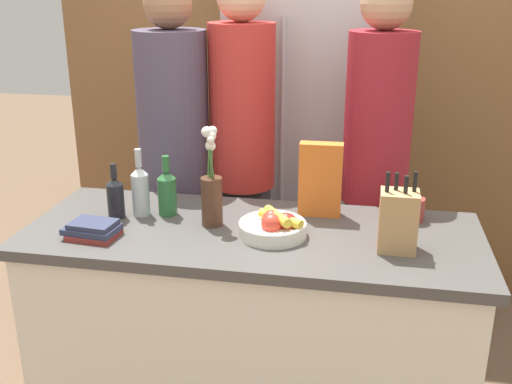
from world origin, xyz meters
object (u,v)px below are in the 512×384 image
Objects in this scene: person_in_blue at (242,149)px; person_in_red_tee at (375,162)px; bottle_oil at (115,196)px; bottle_wine at (140,189)px; person_at_sink at (175,156)px; refrigerator at (300,137)px; flower_vase at (212,190)px; bottle_vinegar at (167,192)px; fruit_bowl at (274,226)px; coffee_mug at (411,209)px; book_stack at (93,230)px; cereal_box at (320,180)px; knife_block at (398,221)px.

person_in_blue reaches higher than person_in_red_tee.
bottle_wine reaches higher than bottle_oil.
person_in_blue is (0.30, 0.08, 0.03)m from person_at_sink.
refrigerator is 1.08× the size of person_in_blue.
bottle_wine is at bearing -112.16° from person_in_blue.
person_at_sink is at bearing 120.84° from flower_vase.
person_at_sink is 0.91m from person_in_red_tee.
flower_vase is at bearing -19.54° from bottle_vinegar.
person_at_sink reaches higher than fruit_bowl.
person_in_blue is at bearing 58.05° from bottle_oil.
coffee_mug is 0.40m from person_in_red_tee.
refrigerator is at bearing 131.84° from person_in_red_tee.
coffee_mug reaches higher than book_stack.
cereal_box is (0.38, 0.17, 0.01)m from flower_vase.
refrigerator is 1.10× the size of person_at_sink.
knife_block reaches higher than bottle_vinegar.
book_stack is (-1.12, -0.38, -0.02)m from coffee_mug.
knife_block is 2.18× the size of coffee_mug.
person_in_red_tee is (0.35, 0.61, 0.08)m from fruit_bowl.
book_stack is 0.11× the size of person_in_blue.
knife_block is at bearing -68.92° from refrigerator.
bottle_wine is at bearing -165.74° from bottle_vinegar.
cereal_box is 0.43m from person_in_red_tee.
bottle_wine is at bearing 25.09° from bottle_oil.
knife_block is (0.42, -0.03, 0.07)m from fruit_bowl.
book_stack is at bearing -90.44° from person_at_sink.
knife_block is 1.04× the size of bottle_wine.
refrigerator is at bearing 66.17° from book_stack.
person_at_sink is (-0.12, 0.45, 0.01)m from bottle_vinegar.
coffee_mug is 0.07× the size of person_at_sink.
knife_block is at bearing -5.62° from bottle_oil.
refrigerator is 1.19m from bottle_wine.
refrigerator reaches higher than flower_vase.
knife_block is 1.29× the size of bottle_oil.
knife_block is at bearing -11.03° from bottle_vinegar.
bottle_vinegar is (-0.39, -1.06, 0.03)m from refrigerator.
bottle_wine is (-0.49, -1.08, 0.04)m from refrigerator.
refrigerator reaches higher than fruit_bowl.
fruit_bowl is 0.43m from knife_block.
bottle_oil is 0.70m from person_in_blue.
knife_block is 1.06m from book_stack.
person_in_red_tee reaches higher than knife_block.
refrigerator reaches higher than person_in_red_tee.
cereal_box is at bearing -111.65° from person_in_red_tee.
flower_vase is 1.30× the size of cereal_box.
knife_block is at bearing -102.71° from coffee_mug.
bottle_vinegar is at bearing -104.36° from person_in_blue.
coffee_mug is at bearing 77.29° from knife_block.
bottle_oil is (-0.58, -1.12, 0.02)m from refrigerator.
bottle_vinegar is (-0.20, 0.07, -0.04)m from flower_vase.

